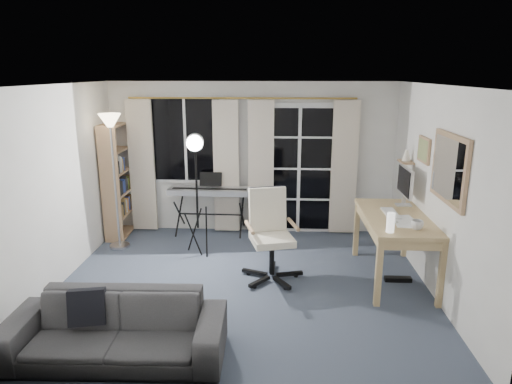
% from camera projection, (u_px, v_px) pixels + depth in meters
% --- Properties ---
extents(floor, '(4.50, 4.00, 0.02)m').
position_uv_depth(floor, '(243.00, 284.00, 5.65)').
color(floor, '#3D475A').
rests_on(floor, ground).
extents(window, '(1.20, 0.08, 1.40)m').
position_uv_depth(window, '(186.00, 139.00, 7.22)').
color(window, white).
rests_on(window, floor).
extents(french_door, '(1.32, 0.09, 2.11)m').
position_uv_depth(french_door, '(299.00, 170.00, 7.25)').
color(french_door, white).
rests_on(french_door, floor).
extents(curtains, '(3.60, 0.07, 2.13)m').
position_uv_depth(curtains, '(243.00, 166.00, 7.19)').
color(curtains, gold).
rests_on(curtains, floor).
extents(bookshelf, '(0.31, 0.84, 1.79)m').
position_uv_depth(bookshelf, '(116.00, 183.00, 7.16)').
color(bookshelf, '#A57D57').
rests_on(bookshelf, floor).
extents(torchiere_lamp, '(0.33, 0.33, 1.98)m').
position_uv_depth(torchiere_lamp, '(111.00, 141.00, 6.44)').
color(torchiere_lamp, '#B2B2B7').
rests_on(torchiere_lamp, floor).
extents(keyboard_piano, '(1.31, 0.65, 0.94)m').
position_uv_depth(keyboard_piano, '(210.00, 192.00, 7.13)').
color(keyboard_piano, black).
rests_on(keyboard_piano, floor).
extents(studio_light, '(0.35, 0.35, 1.78)m').
position_uv_depth(studio_light, '(195.00, 157.00, 6.15)').
color(studio_light, black).
rests_on(studio_light, floor).
extents(office_chair, '(0.79, 0.76, 1.14)m').
position_uv_depth(office_chair, '(269.00, 226.00, 5.72)').
color(office_chair, black).
rests_on(office_chair, floor).
extents(desk, '(0.78, 1.55, 0.83)m').
position_uv_depth(desk, '(396.00, 224.00, 5.62)').
color(desk, tan).
rests_on(desk, floor).
extents(monitor, '(0.20, 0.60, 0.52)m').
position_uv_depth(monitor, '(405.00, 182.00, 5.94)').
color(monitor, silver).
rests_on(monitor, desk).
extents(desk_clutter, '(0.49, 0.94, 1.05)m').
position_uv_depth(desk_clutter, '(394.00, 236.00, 5.41)').
color(desk_clutter, white).
rests_on(desk_clutter, desk).
extents(mug, '(0.14, 0.11, 0.14)m').
position_uv_depth(mug, '(417.00, 224.00, 5.09)').
color(mug, silver).
rests_on(mug, desk).
extents(wall_mirror, '(0.04, 0.94, 0.74)m').
position_uv_depth(wall_mirror, '(449.00, 169.00, 4.81)').
color(wall_mirror, '#A57D57').
rests_on(wall_mirror, floor).
extents(framed_print, '(0.03, 0.42, 0.32)m').
position_uv_depth(framed_print, '(424.00, 150.00, 5.66)').
color(framed_print, '#A57D57').
rests_on(framed_print, floor).
extents(wall_shelf, '(0.16, 0.30, 0.18)m').
position_uv_depth(wall_shelf, '(406.00, 158.00, 6.20)').
color(wall_shelf, '#A57D57').
rests_on(wall_shelf, floor).
extents(sofa, '(1.97, 0.62, 0.77)m').
position_uv_depth(sofa, '(114.00, 319.00, 4.10)').
color(sofa, '#2F2E31').
rests_on(sofa, floor).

